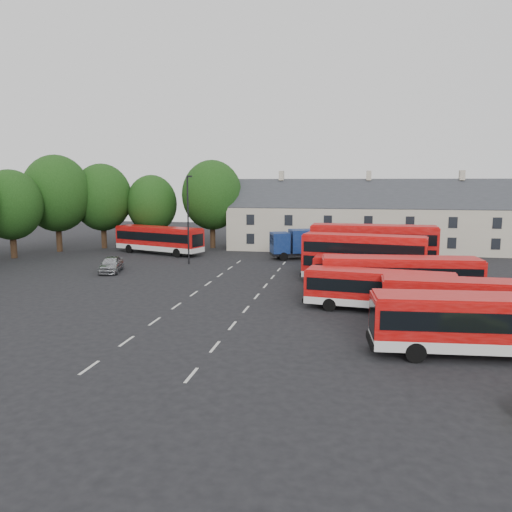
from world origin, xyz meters
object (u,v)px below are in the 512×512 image
at_px(silver_car, 111,264).
at_px(lamppost, 188,217).
at_px(bus_dd_south, 363,256).
at_px(box_truck, 305,242).
at_px(bus_row_a, 486,321).

xyz_separation_m(silver_car, lamppost, (5.85, 6.08, 4.20)).
height_order(bus_dd_south, silver_car, bus_dd_south).
distance_m(box_truck, silver_car, 21.47).
bearing_deg(box_truck, lamppost, -173.87).
relative_size(box_truck, lamppost, 0.85).
bearing_deg(bus_dd_south, bus_row_a, -63.14).
bearing_deg(box_truck, silver_car, -166.49).
relative_size(bus_row_a, box_truck, 1.41).
bearing_deg(lamppost, box_truck, 27.08).
relative_size(bus_row_a, lamppost, 1.20).
xyz_separation_m(bus_row_a, bus_dd_south, (-5.50, 17.47, 0.53)).
xyz_separation_m(box_truck, silver_car, (-17.68, -12.13, -1.10)).
distance_m(bus_row_a, lamppost, 34.22).
xyz_separation_m(bus_row_a, silver_car, (-29.30, 18.64, -1.10)).
relative_size(bus_row_a, bus_dd_south, 1.06).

